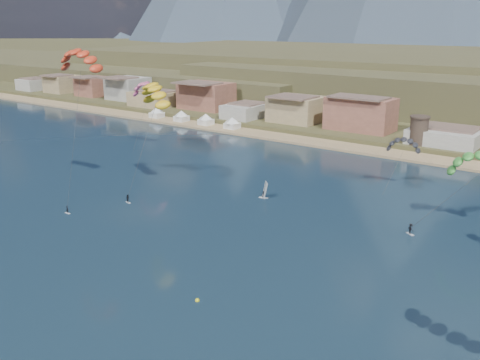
% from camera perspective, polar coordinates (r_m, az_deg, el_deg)
% --- Properties ---
extents(ground, '(2400.00, 2400.00, 0.00)m').
position_cam_1_polar(ground, '(79.40, -14.17, -12.36)').
color(ground, black).
rests_on(ground, ground).
extents(beach, '(2200.00, 12.00, 0.90)m').
position_cam_1_polar(beach, '(163.06, 15.64, 2.75)').
color(beach, tan).
rests_on(beach, ground).
extents(town, '(400.00, 24.00, 12.00)m').
position_cam_1_polar(town, '(192.58, 6.38, 7.70)').
color(town, beige).
rests_on(town, ground).
extents(watchtower, '(5.82, 5.82, 8.60)m').
position_cam_1_polar(watchtower, '(167.58, 18.39, 5.03)').
color(watchtower, '#47382D').
rests_on(watchtower, ground).
extents(beach_tents, '(43.40, 6.40, 5.00)m').
position_cam_1_polar(beach_tents, '(201.39, -5.01, 6.89)').
color(beach_tents, white).
rests_on(beach_tents, ground).
extents(kitesurfer_red, '(13.88, 14.99, 33.74)m').
position_cam_1_polar(kitesurfer_red, '(121.64, -16.59, 12.41)').
color(kitesurfer_red, silver).
rests_on(kitesurfer_red, ground).
extents(kitesurfer_yellow, '(12.66, 16.36, 26.03)m').
position_cam_1_polar(kitesurfer_yellow, '(121.42, -8.95, 9.29)').
color(kitesurfer_yellow, silver).
rests_on(kitesurfer_yellow, ground).
extents(kitesurfer_green, '(14.89, 14.50, 18.00)m').
position_cam_1_polar(kitesurfer_green, '(107.61, 23.95, 1.86)').
color(kitesurfer_green, silver).
rests_on(kitesurfer_green, ground).
extents(distant_kite_pink, '(11.06, 6.90, 21.91)m').
position_cam_1_polar(distant_kite_pink, '(161.84, -9.77, 9.69)').
color(distant_kite_pink, '#262626').
rests_on(distant_kite_pink, ground).
extents(distant_kite_dark, '(8.34, 6.36, 14.19)m').
position_cam_1_polar(distant_kite_dark, '(127.72, 16.95, 3.85)').
color(distant_kite_dark, '#262626').
rests_on(distant_kite_dark, ground).
extents(windsurfer, '(2.16, 2.37, 3.72)m').
position_cam_1_polar(windsurfer, '(118.28, 2.57, -1.38)').
color(windsurfer, silver).
rests_on(windsurfer, ground).
extents(buoy, '(0.63, 0.63, 0.63)m').
position_cam_1_polar(buoy, '(77.39, -4.54, -12.58)').
color(buoy, yellow).
rests_on(buoy, ground).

